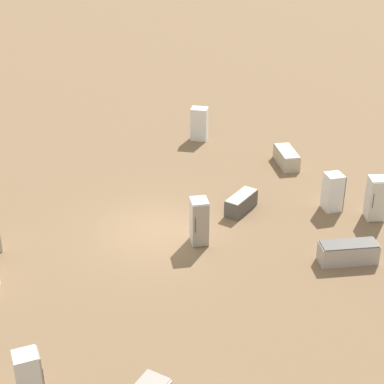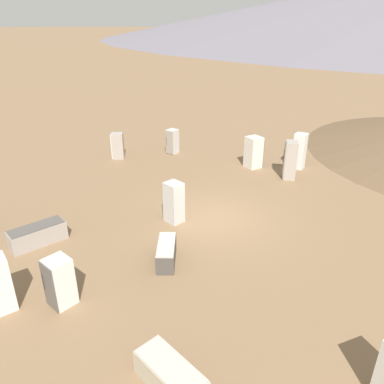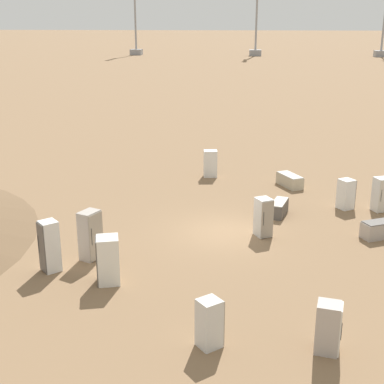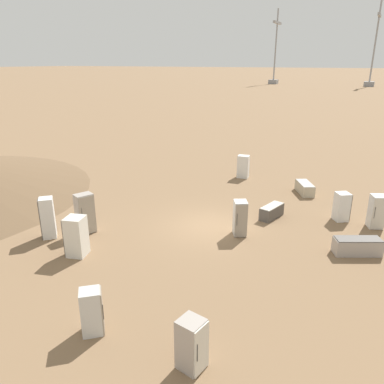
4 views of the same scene
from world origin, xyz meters
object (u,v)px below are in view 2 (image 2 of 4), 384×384
(discarded_fridge_8, at_px, (290,160))
(discarded_fridge_10, at_px, (174,202))
(discarded_fridge_7, at_px, (59,282))
(discarded_fridge_11, at_px, (300,151))
(discarded_fridge_6, at_px, (166,253))
(discarded_fridge_1, at_px, (170,376))
(discarded_fridge_9, at_px, (172,141))
(discarded_fridge_4, at_px, (118,146))
(discarded_fridge_3, at_px, (254,152))
(discarded_fridge_2, at_px, (38,235))

(discarded_fridge_8, relative_size, discarded_fridge_10, 1.15)
(discarded_fridge_7, height_order, discarded_fridge_11, discarded_fridge_11)
(discarded_fridge_10, bearing_deg, discarded_fridge_6, -136.12)
(discarded_fridge_1, height_order, discarded_fridge_7, discarded_fridge_7)
(discarded_fridge_6, relative_size, discarded_fridge_9, 1.15)
(discarded_fridge_1, distance_m, discarded_fridge_7, 4.22)
(discarded_fridge_4, relative_size, discarded_fridge_11, 0.77)
(discarded_fridge_1, bearing_deg, discarded_fridge_9, 49.61)
(discarded_fridge_3, relative_size, discarded_fridge_8, 0.89)
(discarded_fridge_9, bearing_deg, discarded_fridge_6, 127.11)
(discarded_fridge_11, bearing_deg, discarded_fridge_6, -94.76)
(discarded_fridge_2, height_order, discarded_fridge_6, discarded_fridge_2)
(discarded_fridge_4, bearing_deg, discarded_fridge_10, -158.01)
(discarded_fridge_3, bearing_deg, discarded_fridge_11, 57.87)
(discarded_fridge_4, height_order, discarded_fridge_9, discarded_fridge_4)
(discarded_fridge_3, distance_m, discarded_fridge_6, 9.81)
(discarded_fridge_3, bearing_deg, discarded_fridge_1, -45.49)
(discarded_fridge_4, relative_size, discarded_fridge_6, 0.89)
(discarded_fridge_4, distance_m, discarded_fridge_7, 12.42)
(discarded_fridge_11, bearing_deg, discarded_fridge_4, -156.59)
(discarded_fridge_1, relative_size, discarded_fridge_10, 1.12)
(discarded_fridge_10, bearing_deg, discarded_fridge_2, 155.67)
(discarded_fridge_10, bearing_deg, discarded_fridge_4, 71.81)
(discarded_fridge_8, height_order, discarded_fridge_9, discarded_fridge_8)
(discarded_fridge_6, distance_m, discarded_fridge_11, 11.01)
(discarded_fridge_1, relative_size, discarded_fridge_6, 1.13)
(discarded_fridge_4, distance_m, discarded_fridge_10, 8.40)
(discarded_fridge_1, bearing_deg, discarded_fridge_7, 97.08)
(discarded_fridge_6, bearing_deg, discarded_fridge_4, -70.79)
(discarded_fridge_3, xyz_separation_m, discarded_fridge_6, (7.58, -6.21, -0.52))
(discarded_fridge_3, height_order, discarded_fridge_8, discarded_fridge_8)
(discarded_fridge_4, xyz_separation_m, discarded_fridge_7, (12.19, -2.38, -0.00))
(discarded_fridge_6, bearing_deg, discarded_fridge_3, -114.65)
(discarded_fridge_1, distance_m, discarded_fridge_4, 15.60)
(discarded_fridge_11, bearing_deg, discarded_fridge_1, -82.46)
(discarded_fridge_2, xyz_separation_m, discarded_fridge_11, (-4.71, 12.85, 0.60))
(discarded_fridge_1, distance_m, discarded_fridge_11, 14.90)
(discarded_fridge_6, bearing_deg, discarded_fridge_7, 36.44)
(discarded_fridge_2, height_order, discarded_fridge_10, discarded_fridge_10)
(discarded_fridge_6, relative_size, discarded_fridge_8, 0.87)
(discarded_fridge_10, xyz_separation_m, discarded_fridge_11, (-4.24, 7.77, 0.13))
(discarded_fridge_3, xyz_separation_m, discarded_fridge_9, (-3.43, -3.82, -0.13))
(discarded_fridge_3, xyz_separation_m, discarded_fridge_4, (-3.31, -7.08, -0.11))
(discarded_fridge_2, relative_size, discarded_fridge_7, 1.38)
(discarded_fridge_1, relative_size, discarded_fridge_9, 1.29)
(discarded_fridge_10, bearing_deg, discarded_fridge_11, -0.96)
(discarded_fridge_8, xyz_separation_m, discarded_fridge_11, (-1.18, 1.18, 0.00))
(discarded_fridge_4, distance_m, discarded_fridge_6, 10.94)
(discarded_fridge_7, relative_size, discarded_fridge_8, 0.77)
(discarded_fridge_4, bearing_deg, discarded_fridge_11, -102.36)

